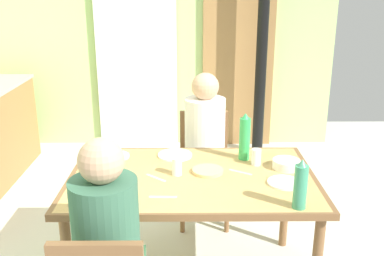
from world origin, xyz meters
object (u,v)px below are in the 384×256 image
object	(u,v)px
chair_far_diner	(204,160)
water_bottle_green_near	(300,185)
dining_table	(192,186)
person_near_diner	(106,230)
serving_bowl_center	(286,164)
person_far_diner	(205,132)
water_bottle_green_far	(245,138)

from	to	relation	value
chair_far_diner	water_bottle_green_near	xyz separation A→B (m)	(0.44, -1.22, 0.36)
dining_table	chair_far_diner	world-z (taller)	chair_far_diner
person_near_diner	serving_bowl_center	bearing A→B (deg)	39.22
person_near_diner	water_bottle_green_near	distance (m)	0.98
dining_table	chair_far_diner	xyz separation A→B (m)	(0.10, 0.82, -0.17)
person_far_diner	serving_bowl_center	world-z (taller)	person_far_diner
dining_table	chair_far_diner	distance (m)	0.85
person_near_diner	serving_bowl_center	world-z (taller)	person_near_diner
water_bottle_green_near	person_near_diner	bearing A→B (deg)	-162.94
person_far_diner	water_bottle_green_far	size ratio (longest dim) A/B	2.47
dining_table	person_far_diner	distance (m)	0.70
person_far_diner	water_bottle_green_far	world-z (taller)	person_far_diner
dining_table	water_bottle_green_far	xyz separation A→B (m)	(0.34, 0.26, 0.21)
serving_bowl_center	water_bottle_green_far	bearing A→B (deg)	147.85
water_bottle_green_near	water_bottle_green_far	size ratio (longest dim) A/B	0.85
dining_table	water_bottle_green_near	world-z (taller)	water_bottle_green_near
chair_far_diner	water_bottle_green_near	bearing A→B (deg)	110.00
water_bottle_green_far	person_far_diner	bearing A→B (deg)	119.61
dining_table	serving_bowl_center	world-z (taller)	serving_bowl_center
person_near_diner	water_bottle_green_far	bearing A→B (deg)	52.45
chair_far_diner	person_near_diner	size ratio (longest dim) A/B	1.13
dining_table	person_far_diner	bearing A→B (deg)	81.77
person_far_diner	water_bottle_green_near	world-z (taller)	person_far_diner
dining_table	person_far_diner	size ratio (longest dim) A/B	1.91
water_bottle_green_far	serving_bowl_center	bearing A→B (deg)	-32.15
water_bottle_green_far	water_bottle_green_near	bearing A→B (deg)	-72.88
water_bottle_green_far	serving_bowl_center	world-z (taller)	water_bottle_green_far
person_near_diner	water_bottle_green_far	world-z (taller)	person_near_diner
dining_table	water_bottle_green_near	bearing A→B (deg)	-36.31
person_far_diner	water_bottle_green_near	bearing A→B (deg)	112.28
chair_far_diner	water_bottle_green_near	size ratio (longest dim) A/B	3.27
water_bottle_green_near	water_bottle_green_far	world-z (taller)	water_bottle_green_far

